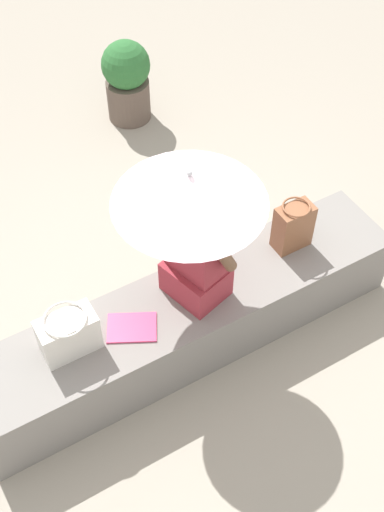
% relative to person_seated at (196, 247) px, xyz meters
% --- Properties ---
extents(ground_plane, '(14.00, 14.00, 0.00)m').
position_rel_person_seated_xyz_m(ground_plane, '(-0.07, -0.03, -0.85)').
color(ground_plane, '#9E9384').
extents(stone_bench, '(2.72, 0.55, 0.46)m').
position_rel_person_seated_xyz_m(stone_bench, '(-0.07, -0.03, -0.62)').
color(stone_bench, gray).
rests_on(stone_bench, ground).
extents(person_seated, '(0.36, 0.51, 0.90)m').
position_rel_person_seated_xyz_m(person_seated, '(0.00, 0.00, 0.00)').
color(person_seated, '#992D38').
rests_on(person_seated, stone_bench).
extents(parasol, '(0.80, 0.80, 0.99)m').
position_rel_person_seated_xyz_m(parasol, '(-0.05, -0.02, 0.48)').
color(parasol, '#B7B7BC').
rests_on(parasol, stone_bench).
extents(handbag_black, '(0.32, 0.24, 0.28)m').
position_rel_person_seated_xyz_m(handbag_black, '(-0.80, -0.00, -0.25)').
color(handbag_black, silver).
rests_on(handbag_black, stone_bench).
extents(tote_bag_canvas, '(0.23, 0.17, 0.34)m').
position_rel_person_seated_xyz_m(tote_bag_canvas, '(0.70, 0.02, -0.22)').
color(tote_bag_canvas, brown).
rests_on(tote_bag_canvas, stone_bench).
extents(magazine, '(0.34, 0.31, 0.01)m').
position_rel_person_seated_xyz_m(magazine, '(-0.45, -0.05, -0.38)').
color(magazine, '#D83866').
rests_on(magazine, stone_bench).
extents(planter_near, '(0.40, 0.40, 0.72)m').
position_rel_person_seated_xyz_m(planter_near, '(0.65, 2.25, -0.47)').
color(planter_near, brown).
rests_on(planter_near, ground).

